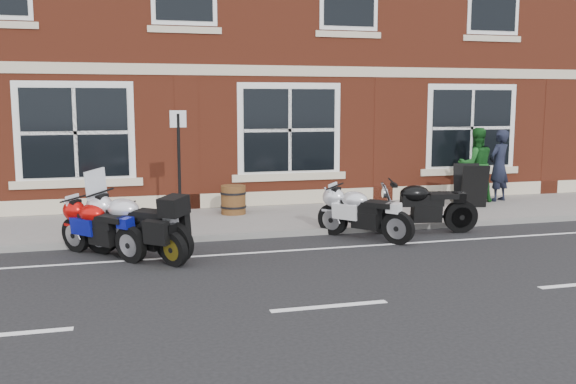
% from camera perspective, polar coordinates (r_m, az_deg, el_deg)
% --- Properties ---
extents(ground, '(80.00, 80.00, 0.00)m').
position_cam_1_polar(ground, '(11.34, -1.20, -5.56)').
color(ground, black).
rests_on(ground, ground).
extents(sidewalk, '(30.00, 3.00, 0.12)m').
position_cam_1_polar(sidewalk, '(14.19, -4.11, -2.56)').
color(sidewalk, slate).
rests_on(sidewalk, ground).
extents(kerb, '(30.00, 0.16, 0.12)m').
position_cam_1_polar(kerb, '(12.67, -2.75, -3.83)').
color(kerb, slate).
rests_on(kerb, ground).
extents(moto_touring_silver, '(1.80, 1.64, 1.51)m').
position_cam_1_polar(moto_touring_silver, '(11.30, -13.54, -2.64)').
color(moto_touring_silver, black).
rests_on(moto_touring_silver, ground).
extents(moto_sport_red, '(1.43, 1.63, 0.92)m').
position_cam_1_polar(moto_sport_red, '(11.53, -16.23, -2.97)').
color(moto_sport_red, black).
rests_on(moto_sport_red, ground).
extents(moto_sport_black, '(1.19, 1.60, 0.85)m').
position_cam_1_polar(moto_sport_black, '(11.12, -12.37, -3.45)').
color(moto_sport_black, black).
rests_on(moto_sport_black, ground).
extents(moto_sport_silver, '(1.40, 1.73, 0.94)m').
position_cam_1_polar(moto_sport_silver, '(12.55, 6.71, -1.76)').
color(moto_sport_silver, black).
rests_on(moto_sport_silver, ground).
extents(moto_naked_black, '(2.22, 0.55, 1.00)m').
position_cam_1_polar(moto_naked_black, '(13.30, 11.75, -1.16)').
color(moto_naked_black, black).
rests_on(moto_naked_black, ground).
extents(pedestrian_left, '(0.79, 0.67, 1.84)m').
position_cam_1_polar(pedestrian_left, '(17.33, 18.24, 2.26)').
color(pedestrian_left, black).
rests_on(pedestrian_left, sidewalk).
extents(pedestrian_right, '(1.03, 0.87, 1.89)m').
position_cam_1_polar(pedestrian_right, '(17.07, 16.36, 2.34)').
color(pedestrian_right, '#164E1A').
rests_on(pedestrian_right, sidewalk).
extents(a_board_sign, '(0.72, 0.57, 1.05)m').
position_cam_1_polar(a_board_sign, '(16.17, 15.93, 0.56)').
color(a_board_sign, black).
rests_on(a_board_sign, sidewalk).
extents(barrel_planter, '(0.59, 0.59, 0.65)m').
position_cam_1_polar(barrel_planter, '(14.66, -4.88, -0.69)').
color(barrel_planter, '#453012').
rests_on(barrel_planter, sidewalk).
extents(parking_sign, '(0.33, 0.09, 2.37)m').
position_cam_1_polar(parking_sign, '(13.01, -9.66, 2.75)').
color(parking_sign, black).
rests_on(parking_sign, sidewalk).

